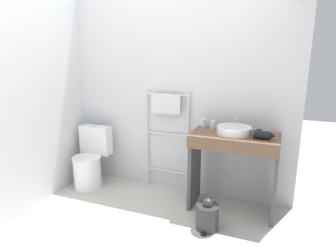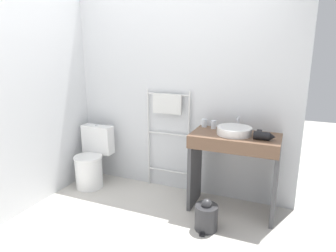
{
  "view_description": "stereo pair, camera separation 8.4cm",
  "coord_description": "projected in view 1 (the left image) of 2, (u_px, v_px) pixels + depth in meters",
  "views": [
    {
      "loc": [
        1.23,
        -2.09,
        1.76
      ],
      "look_at": [
        0.11,
        0.78,
        0.96
      ],
      "focal_mm": 32.0,
      "sensor_mm": 36.0,
      "label": 1
    },
    {
      "loc": [
        1.31,
        -2.06,
        1.76
      ],
      "look_at": [
        0.11,
        0.78,
        0.96
      ],
      "focal_mm": 32.0,
      "sensor_mm": 36.0,
      "label": 2
    }
  ],
  "objects": [
    {
      "name": "cup_near_wall",
      "position": [
        204.0,
        123.0,
        3.44
      ],
      "size": [
        0.06,
        0.06,
        0.09
      ],
      "color": "silver",
      "rests_on": "vanity_counter"
    },
    {
      "name": "toilet",
      "position": [
        90.0,
        162.0,
        3.88
      ],
      "size": [
        0.42,
        0.48,
        0.78
      ],
      "color": "white",
      "rests_on": "ground_plane"
    },
    {
      "name": "faucet",
      "position": [
        237.0,
        121.0,
        3.31
      ],
      "size": [
        0.02,
        0.1,
        0.14
      ],
      "color": "silver",
      "rests_on": "vanity_counter"
    },
    {
      "name": "sink_basin",
      "position": [
        234.0,
        130.0,
        3.14
      ],
      "size": [
        0.36,
        0.36,
        0.08
      ],
      "color": "white",
      "rests_on": "vanity_counter"
    },
    {
      "name": "trash_bin",
      "position": [
        207.0,
        216.0,
        2.98
      ],
      "size": [
        0.23,
        0.26,
        0.33
      ],
      "color": "#333335",
      "rests_on": "ground_plane"
    },
    {
      "name": "wall_side",
      "position": [
        46.0,
        96.0,
        3.52
      ],
      "size": [
        0.12,
        1.9,
        2.42
      ],
      "primitive_type": "cube",
      "color": "silver",
      "rests_on": "ground_plane"
    },
    {
      "name": "hair_dryer",
      "position": [
        263.0,
        135.0,
        2.97
      ],
      "size": [
        0.21,
        0.17,
        0.08
      ],
      "color": "black",
      "rests_on": "vanity_counter"
    },
    {
      "name": "cup_near_edge",
      "position": [
        213.0,
        124.0,
        3.36
      ],
      "size": [
        0.06,
        0.06,
        0.09
      ],
      "color": "silver",
      "rests_on": "vanity_counter"
    },
    {
      "name": "ground_plane",
      "position": [
        126.0,
        245.0,
        2.76
      ],
      "size": [
        12.0,
        12.0,
        0.0
      ],
      "primitive_type": "plane",
      "color": "beige"
    },
    {
      "name": "towel_radiator",
      "position": [
        166.0,
        118.0,
        3.66
      ],
      "size": [
        0.57,
        0.06,
        1.27
      ],
      "color": "silver",
      "rests_on": "ground_plane"
    },
    {
      "name": "wall_back",
      "position": [
        176.0,
        95.0,
        3.65
      ],
      "size": [
        2.88,
        0.12,
        2.42
      ],
      "primitive_type": "cube",
      "color": "silver",
      "rests_on": "ground_plane"
    },
    {
      "name": "vanity_counter",
      "position": [
        234.0,
        160.0,
        3.21
      ],
      "size": [
        0.91,
        0.49,
        0.88
      ],
      "color": "brown",
      "rests_on": "ground_plane"
    }
  ]
}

